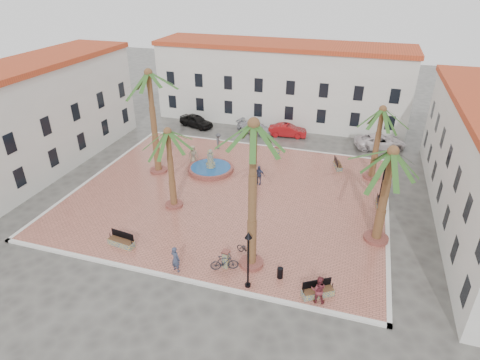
{
  "coord_description": "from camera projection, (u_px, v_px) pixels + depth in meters",
  "views": [
    {
      "loc": [
        9.8,
        -28.25,
        17.48
      ],
      "look_at": [
        1.0,
        0.0,
        1.6
      ],
      "focal_mm": 30.0,
      "sensor_mm": 36.0,
      "label": 1
    }
  ],
  "objects": [
    {
      "name": "ground",
      "position": [
        229.0,
        195.0,
        34.6
      ],
      "size": [
        120.0,
        120.0,
        0.0
      ],
      "primitive_type": "plane",
      "color": "#56544F",
      "rests_on": "ground"
    },
    {
      "name": "plaza",
      "position": [
        229.0,
        194.0,
        34.57
      ],
      "size": [
        26.0,
        22.0,
        0.15
      ],
      "primitive_type": "cube",
      "color": "#B66654",
      "rests_on": "ground"
    },
    {
      "name": "kerb_n",
      "position": [
        261.0,
        146.0,
        43.82
      ],
      "size": [
        26.3,
        0.3,
        0.16
      ],
      "primitive_type": "cube",
      "color": "silver",
      "rests_on": "ground"
    },
    {
      "name": "kerb_s",
      "position": [
        173.0,
        277.0,
        25.31
      ],
      "size": [
        26.3,
        0.3,
        0.16
      ],
      "primitive_type": "cube",
      "color": "silver",
      "rests_on": "ground"
    },
    {
      "name": "kerb_e",
      "position": [
        387.0,
        219.0,
        31.16
      ],
      "size": [
        0.3,
        22.3,
        0.16
      ],
      "primitive_type": "cube",
      "color": "silver",
      "rests_on": "ground"
    },
    {
      "name": "kerb_w",
      "position": [
        99.0,
        173.0,
        37.97
      ],
      "size": [
        0.3,
        22.3,
        0.16
      ],
      "primitive_type": "cube",
      "color": "silver",
      "rests_on": "ground"
    },
    {
      "name": "building_north",
      "position": [
        281.0,
        83.0,
        49.17
      ],
      "size": [
        30.4,
        7.4,
        9.5
      ],
      "color": "silver",
      "rests_on": "ground"
    },
    {
      "name": "building_west",
      "position": [
        35.0,
        117.0,
        37.21
      ],
      "size": [
        6.4,
        24.4,
        10.0
      ],
      "rotation": [
        0.0,
        0.0,
        1.57
      ],
      "color": "silver",
      "rests_on": "ground"
    },
    {
      "name": "fountain",
      "position": [
        211.0,
        168.0,
        38.16
      ],
      "size": [
        4.33,
        4.33,
        2.24
      ],
      "color": "#93483F",
      "rests_on": "plaza"
    },
    {
      "name": "palm_nw",
      "position": [
        149.0,
        84.0,
        34.23
      ],
      "size": [
        5.31,
        5.31,
        9.73
      ],
      "color": "#93483F",
      "rests_on": "plaza"
    },
    {
      "name": "palm_sw",
      "position": [
        168.0,
        141.0,
        30.06
      ],
      "size": [
        4.6,
        4.6,
        6.79
      ],
      "color": "#93483F",
      "rests_on": "plaza"
    },
    {
      "name": "palm_s",
      "position": [
        253.0,
        140.0,
        22.17
      ],
      "size": [
        5.14,
        5.14,
        10.12
      ],
      "color": "#93483F",
      "rests_on": "plaza"
    },
    {
      "name": "palm_e",
      "position": [
        391.0,
        164.0,
        25.83
      ],
      "size": [
        5.61,
        5.61,
        7.31
      ],
      "color": "#93483F",
      "rests_on": "plaza"
    },
    {
      "name": "palm_ne",
      "position": [
        381.0,
        118.0,
        34.35
      ],
      "size": [
        4.89,
        4.89,
        6.91
      ],
      "color": "#93483F",
      "rests_on": "plaza"
    },
    {
      "name": "bench_s",
      "position": [
        121.0,
        242.0,
        27.97
      ],
      "size": [
        2.03,
        0.85,
        1.04
      ],
      "rotation": [
        0.0,
        0.0,
        -0.13
      ],
      "color": "gray",
      "rests_on": "plaza"
    },
    {
      "name": "bench_se",
      "position": [
        318.0,
        292.0,
        23.7
      ],
      "size": [
        1.96,
        1.52,
        1.02
      ],
      "rotation": [
        0.0,
        0.0,
        0.55
      ],
      "color": "gray",
      "rests_on": "plaza"
    },
    {
      "name": "bench_e",
      "position": [
        380.0,
        204.0,
        32.46
      ],
      "size": [
        0.6,
        1.63,
        0.84
      ],
      "rotation": [
        0.0,
        0.0,
        1.64
      ],
      "color": "gray",
      "rests_on": "plaza"
    },
    {
      "name": "bench_ne",
      "position": [
        338.0,
        165.0,
        38.76
      ],
      "size": [
        1.04,
        1.89,
        0.96
      ],
      "rotation": [
        0.0,
        0.0,
        1.86
      ],
      "color": "gray",
      "rests_on": "plaza"
    },
    {
      "name": "lamppost_s",
      "position": [
        248.0,
        250.0,
        23.25
      ],
      "size": [
        0.44,
        0.44,
        4.03
      ],
      "color": "black",
      "rests_on": "plaza"
    },
    {
      "name": "lamppost_e",
      "position": [
        386.0,
        166.0,
        32.34
      ],
      "size": [
        0.49,
        0.49,
        4.51
      ],
      "color": "black",
      "rests_on": "plaza"
    },
    {
      "name": "bollard_se",
      "position": [
        226.0,
        259.0,
        25.77
      ],
      "size": [
        0.51,
        0.51,
        1.29
      ],
      "rotation": [
        0.0,
        0.0,
        -0.12
      ],
      "color": "gray",
      "rests_on": "plaza"
    },
    {
      "name": "bollard_n",
      "position": [
        278.0,
        153.0,
        40.3
      ],
      "size": [
        0.6,
        0.6,
        1.37
      ],
      "rotation": [
        0.0,
        0.0,
        -0.26
      ],
      "color": "gray",
      "rests_on": "plaza"
    },
    {
      "name": "bollard_e",
      "position": [
        381.0,
        224.0,
        29.23
      ],
      "size": [
        0.48,
        0.48,
        1.27
      ],
      "rotation": [
        0.0,
        0.0,
        -0.05
      ],
      "color": "gray",
      "rests_on": "plaza"
    },
    {
      "name": "litter_bin",
      "position": [
        280.0,
        273.0,
        25.04
      ],
      "size": [
        0.38,
        0.38,
        0.73
      ],
      "primitive_type": "cylinder",
      "color": "black",
      "rests_on": "plaza"
    },
    {
      "name": "cyclist_a",
      "position": [
        176.0,
        259.0,
        25.36
      ],
      "size": [
        0.78,
        0.63,
        1.86
      ],
      "primitive_type": "imported",
      "rotation": [
        0.0,
        0.0,
        2.84
      ],
      "color": "#333B52",
      "rests_on": "plaza"
    },
    {
      "name": "bicycle_a",
      "position": [
        247.0,
        249.0,
        27.02
      ],
      "size": [
        1.72,
        1.07,
        0.85
      ],
      "primitive_type": "imported",
      "rotation": [
        0.0,
        0.0,
        1.23
      ],
      "color": "black",
      "rests_on": "plaza"
    },
    {
      "name": "cyclist_b",
      "position": [
        318.0,
        289.0,
        23.01
      ],
      "size": [
        0.94,
        0.76,
        1.81
      ],
      "primitive_type": "imported",
      "rotation": [
        0.0,
        0.0,
        3.24
      ],
      "color": "maroon",
      "rests_on": "plaza"
    },
    {
      "name": "bicycle_b",
      "position": [
        224.0,
        263.0,
        25.62
      ],
      "size": [
        1.89,
        1.18,
        1.1
      ],
      "primitive_type": "imported",
      "rotation": [
        0.0,
        0.0,
        1.97
      ],
      "color": "black",
      "rests_on": "plaza"
    },
    {
      "name": "pedestrian_fountain_a",
      "position": [
        193.0,
        155.0,
        39.33
      ],
      "size": [
        1.09,
        0.99,
        1.87
      ],
      "primitive_type": "imported",
      "rotation": [
        0.0,
        0.0,
        0.56
      ],
      "color": "tan",
      "rests_on": "plaza"
    },
    {
      "name": "pedestrian_fountain_b",
      "position": [
        259.0,
        175.0,
        35.57
      ],
      "size": [
        1.06,
        0.45,
        1.79
      ],
      "primitive_type": "imported",
      "rotation": [
        0.0,
        0.0,
        0.01
      ],
      "color": "#33395A",
      "rests_on": "plaza"
    },
    {
      "name": "pedestrian_north",
      "position": [
        218.0,
        141.0,
        42.53
      ],
      "size": [
        0.88,
        1.25,
        1.76
      ],
      "primitive_type": "imported",
      "rotation": [
        0.0,
        0.0,
        1.78
      ],
      "color": "#414246",
      "rests_on": "plaza"
    },
    {
      "name": "pedestrian_east",
      "position": [
        381.0,
        216.0,
        29.67
      ],
      "size": [
        0.61,
        1.72,
        1.83
      ],
      "primitive_type": "imported",
      "rotation": [
        0.0,
        0.0,
        -1.61
      ],
      "color": "#776D5B",
      "rests_on": "plaza"
    },
    {
      "name": "car_black",
      "position": [
        196.0,
        121.0,
        48.84
      ],
      "size": [
        4.76,
        3.15,
        1.51
      ],
      "primitive_type": "imported",
      "rotation": [
        0.0,
        0.0,
        1.23
      ],
      "color": "black",
      "rests_on": "ground"
    },
    {
      "name": "car_red",
      "position": [
        288.0,
        130.0,
        46.11
      ],
      "size": [
        4.46,
        1.9,
        1.43
      ],
      "primitive_type": "imported",
      "rotation": [
        0.0,
        0.0,
        1.66
      ],
      "color": "#9F1115",
      "rests_on": "ground"
    },
    {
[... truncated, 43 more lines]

